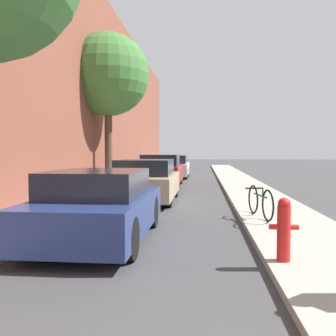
{
  "coord_description": "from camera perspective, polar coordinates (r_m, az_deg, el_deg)",
  "views": [
    {
      "loc": [
        1.02,
        1.39,
        1.65
      ],
      "look_at": [
        0.1,
        10.89,
        1.2
      ],
      "focal_mm": 38.68,
      "sensor_mm": 36.0,
      "label": 1
    }
  ],
  "objects": [
    {
      "name": "ground_plane",
      "position": [
        14.74,
        1.54,
        -3.76
      ],
      "size": [
        120.0,
        120.0,
        0.0
      ],
      "primitive_type": "plane",
      "color": "#3D3D3F"
    },
    {
      "name": "sidewalk_left",
      "position": [
        15.21,
        -9.44,
        -3.36
      ],
      "size": [
        2.0,
        52.0,
        0.12
      ],
      "color": "#9E998E",
      "rests_on": "ground"
    },
    {
      "name": "sidewalk_right",
      "position": [
        14.82,
        12.82,
        -3.55
      ],
      "size": [
        2.0,
        52.0,
        0.12
      ],
      "color": "#9E998E",
      "rests_on": "ground"
    },
    {
      "name": "building_facade_left",
      "position": [
        15.83,
        -14.44,
        13.72
      ],
      "size": [
        0.7,
        52.0,
        9.41
      ],
      "color": "brown",
      "rests_on": "ground"
    },
    {
      "name": "parked_car_navy",
      "position": [
        6.81,
        -10.75,
        -5.98
      ],
      "size": [
        1.8,
        3.91,
        1.3
      ],
      "color": "black",
      "rests_on": "ground"
    },
    {
      "name": "parked_car_champagne",
      "position": [
        11.86,
        -3.51,
        -2.11
      ],
      "size": [
        1.91,
        3.99,
        1.38
      ],
      "color": "black",
      "rests_on": "ground"
    },
    {
      "name": "parked_car_red",
      "position": [
        17.1,
        -1.1,
        -0.47
      ],
      "size": [
        1.87,
        3.96,
        1.49
      ],
      "color": "black",
      "rests_on": "ground"
    },
    {
      "name": "parked_car_white",
      "position": [
        22.46,
        0.82,
        0.16
      ],
      "size": [
        1.87,
        4.13,
        1.4
      ],
      "color": "black",
      "rests_on": "ground"
    },
    {
      "name": "parked_car_silver",
      "position": [
        27.24,
        1.35,
        0.49
      ],
      "size": [
        1.74,
        4.13,
        1.28
      ],
      "color": "black",
      "rests_on": "ground"
    },
    {
      "name": "street_tree_far",
      "position": [
        16.94,
        -9.44,
        14.24
      ],
      "size": [
        3.7,
        3.7,
        6.81
      ],
      "color": "#4C3A2B",
      "rests_on": "sidewalk_left"
    },
    {
      "name": "fire_hydrant",
      "position": [
        5.33,
        17.78,
        -9.07
      ],
      "size": [
        0.4,
        0.18,
        0.88
      ],
      "color": "red",
      "rests_on": "sidewalk_right"
    },
    {
      "name": "bicycle",
      "position": [
        8.66,
        14.29,
        -5.17
      ],
      "size": [
        0.46,
        1.69,
        0.7
      ],
      "rotation": [
        0.0,
        0.0,
        0.18
      ],
      "color": "black",
      "rests_on": "sidewalk_right"
    }
  ]
}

